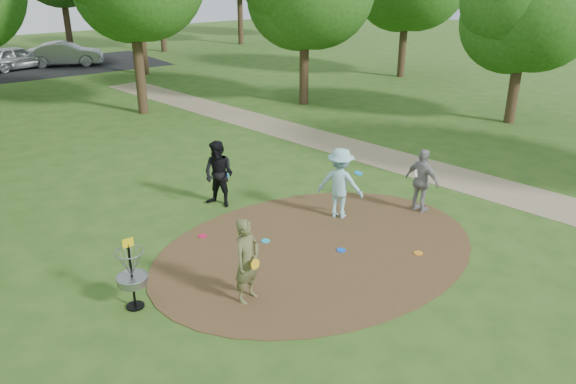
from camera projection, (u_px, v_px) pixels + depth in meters
ground at (318, 249)px, 13.55m from camera, size 100.00×100.00×0.00m
dirt_clearing at (318, 249)px, 13.55m from camera, size 8.40×8.40×0.02m
footpath at (430, 171)px, 18.62m from camera, size 7.55×39.89×0.01m
parking_lot at (51, 67)px, 36.91m from camera, size 14.00×8.00×0.01m
player_observer_with_disc at (247, 261)px, 11.20m from camera, size 0.77×0.63×1.81m
player_throwing_with_disc at (340, 183)px, 14.92m from camera, size 1.40×1.44×1.94m
player_walking_with_disc at (219, 174)px, 15.63m from camera, size 1.06×1.15×1.89m
player_waiting_with_disc at (422, 181)px, 15.29m from camera, size 0.56×1.08×1.80m
disc_ground_cyan at (266, 241)px, 13.90m from camera, size 0.22×0.22×0.02m
disc_ground_blue at (341, 250)px, 13.45m from camera, size 0.22×0.22×0.02m
disc_ground_red at (202, 236)px, 14.14m from camera, size 0.22×0.22×0.02m
car_left at (16, 58)px, 35.85m from camera, size 4.69×2.68×1.50m
car_right at (65, 54)px, 37.10m from camera, size 4.95×3.42×1.55m
disc_ground_orange at (418, 253)px, 13.31m from camera, size 0.22×0.22×0.02m
disc_golf_basket at (131, 269)px, 10.96m from camera, size 0.63×0.63×1.54m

